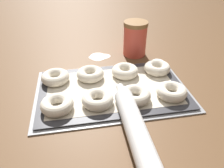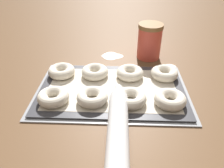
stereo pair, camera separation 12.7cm
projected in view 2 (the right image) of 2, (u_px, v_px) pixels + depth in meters
The scene contains 16 objects.
ground_plane at pixel (107, 92), 0.72m from camera, with size 2.80×2.80×0.00m, color brown.
baking_tray at pixel (112, 90), 0.72m from camera, with size 0.50×0.32×0.01m.
baking_mat at pixel (112, 89), 0.72m from camera, with size 0.47×0.30×0.00m.
bagel_front_far_left at pixel (53, 97), 0.65m from camera, with size 0.09×0.09×0.03m.
bagel_front_mid_left at pixel (92, 97), 0.65m from camera, with size 0.09×0.09×0.03m.
bagel_front_mid_right at pixel (131, 98), 0.65m from camera, with size 0.09×0.09×0.03m.
bagel_front_far_right at pixel (170, 99), 0.64m from camera, with size 0.09×0.09×0.03m.
bagel_back_far_left at pixel (62, 71), 0.78m from camera, with size 0.09×0.09×0.03m.
bagel_back_mid_left at pixel (95, 72), 0.77m from camera, with size 0.09×0.09×0.03m.
bagel_back_mid_right at pixel (130, 73), 0.77m from camera, with size 0.09×0.09×0.03m.
bagel_back_far_right at pixel (164, 73), 0.77m from camera, with size 0.09×0.09×0.03m.
flour_canister at pixel (149, 41), 0.89m from camera, with size 0.10×0.10×0.14m.
rolling_pin at pixel (118, 140), 0.52m from camera, with size 0.06×0.43×0.05m.
flour_patch_near at pixel (112, 56), 0.94m from camera, with size 0.09×0.06×0.00m.
flour_patch_far at pixel (170, 66), 0.86m from camera, with size 0.05×0.05×0.00m.
flour_patch_side at pixel (111, 56), 0.94m from camera, with size 0.07×0.08×0.00m.
Camera 2 is at (0.04, -0.58, 0.43)m, focal length 35.00 mm.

